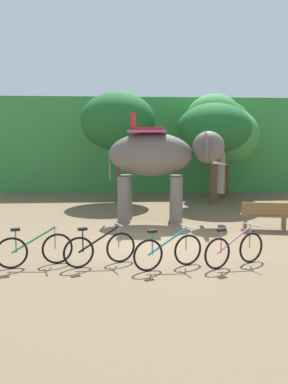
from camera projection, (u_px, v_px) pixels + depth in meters
ground_plane at (160, 243)px, 11.08m from camera, size 80.00×80.00×0.00m
foliage_hedge at (135, 145)px, 24.68m from camera, size 36.00×6.00×5.17m
tree_center at (118, 121)px, 18.46m from camera, size 3.43×3.43×5.07m
tree_far_right at (214, 129)px, 17.54m from camera, size 3.24×3.24×4.47m
tree_left at (214, 119)px, 20.15m from camera, size 2.79×2.79×5.17m
tree_center_right at (225, 136)px, 19.37m from camera, size 3.25×3.25×4.46m
tree_right at (227, 128)px, 20.44m from camera, size 2.44×2.44×4.80m
elephant at (160, 159)px, 13.90m from camera, size 4.22×2.15×3.78m
bike_green at (35, 249)px, 8.96m from camera, size 1.65×0.67×0.92m
bike_black at (100, 249)px, 9.03m from camera, size 1.61×0.74×0.92m
bike_teal at (168, 251)px, 8.82m from camera, size 1.61×0.75×0.92m
bike_pink at (235, 249)px, 8.98m from camera, size 1.56×0.83×0.92m
wooden_bench at (265, 215)px, 12.69m from camera, size 1.55×0.70×0.89m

